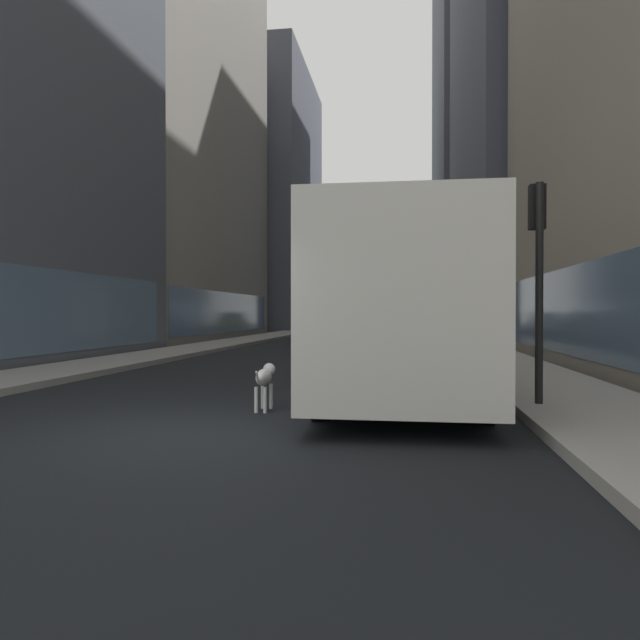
{
  "coord_description": "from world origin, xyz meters",
  "views": [
    {
      "loc": [
        2.85,
        -7.17,
        1.54
      ],
      "look_at": [
        1.12,
        4.86,
        1.4
      ],
      "focal_mm": 33.08,
      "sensor_mm": 36.0,
      "label": 1
    }
  ],
  "objects_px": {
    "car_red_coupe": "(365,330)",
    "transit_bus": "(402,302)",
    "car_white_van": "(383,323)",
    "dalmatian_dog": "(265,378)",
    "traffic_light_near": "(538,255)",
    "car_grey_wagon": "(377,325)",
    "car_yellow_taxi": "(340,321)",
    "box_truck": "(327,311)"
  },
  "relations": [
    {
      "from": "transit_bus",
      "to": "car_grey_wagon",
      "type": "distance_m",
      "value": 23.23
    },
    {
      "from": "transit_bus",
      "to": "car_red_coupe",
      "type": "distance_m",
      "value": 12.55
    },
    {
      "from": "traffic_light_near",
      "to": "car_yellow_taxi",
      "type": "bearing_deg",
      "value": 100.36
    },
    {
      "from": "car_red_coupe",
      "to": "car_yellow_taxi",
      "type": "relative_size",
      "value": 1.21
    },
    {
      "from": "car_yellow_taxi",
      "to": "box_truck",
      "type": "relative_size",
      "value": 0.52
    },
    {
      "from": "box_truck",
      "to": "car_red_coupe",
      "type": "bearing_deg",
      "value": -67.86
    },
    {
      "from": "transit_bus",
      "to": "traffic_light_near",
      "type": "xyz_separation_m",
      "value": [
        2.1,
        -3.04,
        0.66
      ]
    },
    {
      "from": "car_grey_wagon",
      "to": "transit_bus",
      "type": "bearing_deg",
      "value": -86.05
    },
    {
      "from": "transit_bus",
      "to": "car_yellow_taxi",
      "type": "distance_m",
      "value": 39.51
    },
    {
      "from": "box_truck",
      "to": "dalmatian_dog",
      "type": "relative_size",
      "value": 7.79
    },
    {
      "from": "transit_bus",
      "to": "car_white_van",
      "type": "relative_size",
      "value": 2.92
    },
    {
      "from": "traffic_light_near",
      "to": "transit_bus",
      "type": "bearing_deg",
      "value": 124.67
    },
    {
      "from": "box_truck",
      "to": "traffic_light_near",
      "type": "distance_m",
      "value": 22.21
    },
    {
      "from": "car_white_van",
      "to": "dalmatian_dog",
      "type": "distance_m",
      "value": 37.07
    },
    {
      "from": "transit_bus",
      "to": "box_truck",
      "type": "height_order",
      "value": "same"
    },
    {
      "from": "box_truck",
      "to": "traffic_light_near",
      "type": "height_order",
      "value": "traffic_light_near"
    },
    {
      "from": "car_white_van",
      "to": "car_yellow_taxi",
      "type": "bearing_deg",
      "value": 126.11
    },
    {
      "from": "car_grey_wagon",
      "to": "traffic_light_near",
      "type": "bearing_deg",
      "value": -81.96
    },
    {
      "from": "transit_bus",
      "to": "car_red_coupe",
      "type": "height_order",
      "value": "transit_bus"
    },
    {
      "from": "car_red_coupe",
      "to": "transit_bus",
      "type": "bearing_deg",
      "value": -82.65
    },
    {
      "from": "car_yellow_taxi",
      "to": "box_truck",
      "type": "distance_m",
      "value": 20.87
    },
    {
      "from": "car_white_van",
      "to": "traffic_light_near",
      "type": "relative_size",
      "value": 1.16
    },
    {
      "from": "car_red_coupe",
      "to": "car_grey_wagon",
      "type": "distance_m",
      "value": 10.75
    },
    {
      "from": "car_yellow_taxi",
      "to": "box_truck",
      "type": "bearing_deg",
      "value": -85.6
    },
    {
      "from": "car_red_coupe",
      "to": "car_grey_wagon",
      "type": "height_order",
      "value": "same"
    },
    {
      "from": "car_grey_wagon",
      "to": "car_yellow_taxi",
      "type": "bearing_deg",
      "value": 104.09
    },
    {
      "from": "car_white_van",
      "to": "dalmatian_dog",
      "type": "height_order",
      "value": "car_white_van"
    },
    {
      "from": "car_red_coupe",
      "to": "car_white_van",
      "type": "bearing_deg",
      "value": 90.0
    },
    {
      "from": "car_red_coupe",
      "to": "car_yellow_taxi",
      "type": "height_order",
      "value": "same"
    },
    {
      "from": "transit_bus",
      "to": "car_red_coupe",
      "type": "xyz_separation_m",
      "value": [
        -1.6,
        12.41,
        -0.95
      ]
    },
    {
      "from": "box_truck",
      "to": "dalmatian_dog",
      "type": "bearing_deg",
      "value": -85.14
    },
    {
      "from": "box_truck",
      "to": "dalmatian_dog",
      "type": "height_order",
      "value": "box_truck"
    },
    {
      "from": "car_white_van",
      "to": "box_truck",
      "type": "distance_m",
      "value": 15.52
    },
    {
      "from": "transit_bus",
      "to": "car_yellow_taxi",
      "type": "xyz_separation_m",
      "value": [
        -5.6,
        39.1,
        -0.96
      ]
    },
    {
      "from": "car_yellow_taxi",
      "to": "traffic_light_near",
      "type": "relative_size",
      "value": 1.15
    },
    {
      "from": "car_red_coupe",
      "to": "box_truck",
      "type": "distance_m",
      "value": 6.42
    },
    {
      "from": "car_yellow_taxi",
      "to": "traffic_light_near",
      "type": "xyz_separation_m",
      "value": [
        7.7,
        -42.14,
        1.61
      ]
    },
    {
      "from": "transit_bus",
      "to": "box_truck",
      "type": "distance_m",
      "value": 18.74
    },
    {
      "from": "car_red_coupe",
      "to": "traffic_light_near",
      "type": "bearing_deg",
      "value": -76.53
    },
    {
      "from": "car_red_coupe",
      "to": "car_yellow_taxi",
      "type": "bearing_deg",
      "value": 98.52
    },
    {
      "from": "car_red_coupe",
      "to": "car_grey_wagon",
      "type": "xyz_separation_m",
      "value": [
        -0.0,
        10.75,
        -0.0
      ]
    },
    {
      "from": "car_grey_wagon",
      "to": "box_truck",
      "type": "relative_size",
      "value": 0.55
    }
  ]
}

